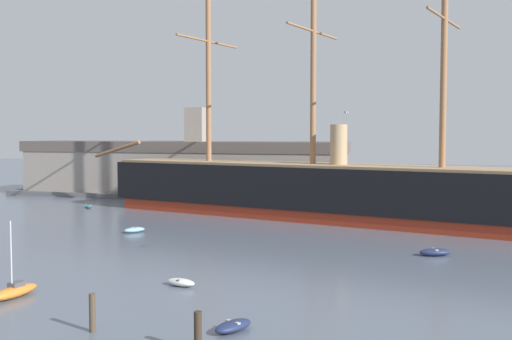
# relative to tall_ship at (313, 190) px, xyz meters

# --- Properties ---
(tall_ship) EXTENTS (68.78, 23.10, 33.64)m
(tall_ship) POSITION_rel_tall_ship_xyz_m (0.00, 0.00, 0.00)
(tall_ship) COLOR maroon
(tall_ship) RESTS_ON ground
(sailboat_foreground_left) EXTENTS (1.55, 4.00, 5.08)m
(sailboat_foreground_left) POSITION_rel_tall_ship_xyz_m (-11.11, -41.94, -3.24)
(sailboat_foreground_left) COLOR orange
(sailboat_foreground_left) RESTS_ON ground
(dinghy_foreground_right) EXTENTS (2.09, 2.76, 0.60)m
(dinghy_foreground_right) POSITION_rel_tall_ship_xyz_m (4.87, -44.21, -3.36)
(dinghy_foreground_right) COLOR #1E284C
(dinghy_foreground_right) RESTS_ON ground
(dinghy_near_centre) EXTENTS (2.42, 1.45, 0.53)m
(dinghy_near_centre) POSITION_rel_tall_ship_xyz_m (-1.90, -36.01, -3.40)
(dinghy_near_centre) COLOR silver
(dinghy_near_centre) RESTS_ON ground
(dinghy_alongside_bow) EXTENTS (2.23, 2.61, 0.57)m
(dinghy_alongside_bow) POSITION_rel_tall_ship_xyz_m (-16.30, -16.20, -3.37)
(dinghy_alongside_bow) COLOR #7FB2D6
(dinghy_alongside_bow) RESTS_ON ground
(dinghy_alongside_stern) EXTENTS (3.01, 2.17, 0.65)m
(dinghy_alongside_stern) POSITION_rel_tall_ship_xyz_m (15.08, -19.72, -3.34)
(dinghy_alongside_stern) COLOR #1E284C
(dinghy_alongside_stern) RESTS_ON ground
(dinghy_far_left) EXTENTS (1.83, 2.08, 0.46)m
(dinghy_far_left) POSITION_rel_tall_ship_xyz_m (-33.21, 1.30, -3.43)
(dinghy_far_left) COLOR #236670
(dinghy_far_left) RESTS_ON ground
(mooring_piling_nearest) EXTENTS (0.40, 0.40, 2.04)m
(mooring_piling_nearest) POSITION_rel_tall_ship_xyz_m (4.26, -47.66, -2.65)
(mooring_piling_nearest) COLOR #382B1E
(mooring_piling_nearest) RESTS_ON ground
(mooring_piling_right_pair) EXTENTS (0.34, 0.34, 2.10)m
(mooring_piling_right_pair) POSITION_rel_tall_ship_xyz_m (-2.40, -46.49, -2.62)
(mooring_piling_right_pair) COLOR #4C3D2D
(mooring_piling_right_pair) RESTS_ON ground
(dockside_warehouse_left) EXTENTS (60.41, 13.93, 15.08)m
(dockside_warehouse_left) POSITION_rel_tall_ship_xyz_m (-26.95, 20.04, 1.03)
(dockside_warehouse_left) COLOR #565659
(dockside_warehouse_left) RESTS_ON ground
(seagull_in_flight) EXTENTS (0.41, 1.35, 0.14)m
(seagull_in_flight) POSITION_rel_tall_ship_xyz_m (8.82, -30.80, 8.61)
(seagull_in_flight) COLOR silver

